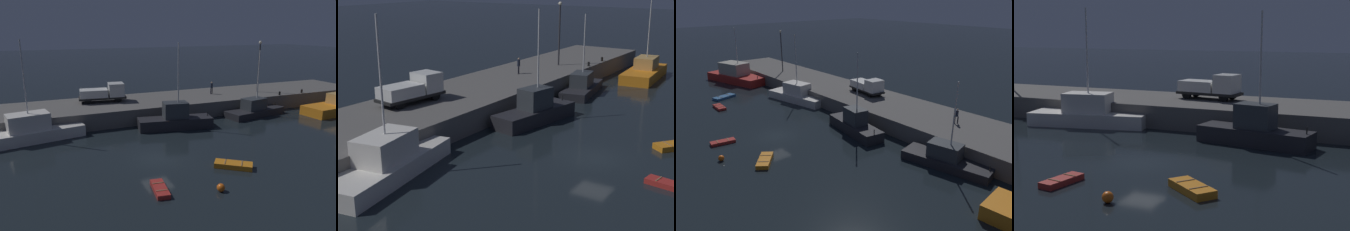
% 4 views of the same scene
% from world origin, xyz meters
% --- Properties ---
extents(ground_plane, '(320.00, 320.00, 0.00)m').
position_xyz_m(ground_plane, '(0.00, 0.00, 0.00)').
color(ground_plane, black).
extents(pier_quay, '(77.02, 9.43, 2.00)m').
position_xyz_m(pier_quay, '(0.00, 15.09, 1.00)').
color(pier_quay, '#5B5956').
rests_on(pier_quay, ground).
extents(fishing_trawler_red, '(8.83, 3.85, 9.75)m').
position_xyz_m(fishing_trawler_red, '(5.26, 7.89, 1.05)').
color(fishing_trawler_red, '#232328').
rests_on(fishing_trawler_red, ground).
extents(fishing_boat_blue, '(10.91, 5.22, 10.27)m').
position_xyz_m(fishing_boat_blue, '(-10.28, 9.69, 1.02)').
color(fishing_boat_blue, silver).
rests_on(fishing_boat_blue, ground).
extents(fishing_trawler_green, '(8.99, 4.27, 8.52)m').
position_xyz_m(fishing_trawler_green, '(17.28, 8.99, 0.81)').
color(fishing_trawler_green, '#232328').
rests_on(fishing_trawler_green, ground).
extents(rowboat_white_mid, '(3.20, 2.88, 0.47)m').
position_xyz_m(rowboat_white_mid, '(5.19, -4.21, 0.22)').
color(rowboat_white_mid, orange).
rests_on(rowboat_white_mid, ground).
extents(dinghy_red_small, '(1.30, 2.75, 0.38)m').
position_xyz_m(dinghy_red_small, '(-2.00, -5.68, 0.17)').
color(dinghy_red_small, '#B22823').
rests_on(dinghy_red_small, ground).
extents(mooring_buoy_mid, '(0.59, 0.59, 0.59)m').
position_xyz_m(mooring_buoy_mid, '(2.00, -7.40, 0.29)').
color(mooring_buoy_mid, orange).
rests_on(mooring_buoy_mid, ground).
extents(lamp_post_east, '(0.44, 0.44, 7.46)m').
position_xyz_m(lamp_post_east, '(21.47, 14.07, 6.39)').
color(lamp_post_east, '#38383D').
rests_on(lamp_post_east, pier_quay).
extents(utility_truck, '(6.16, 2.88, 2.37)m').
position_xyz_m(utility_truck, '(-1.13, 16.14, 3.18)').
color(utility_truck, black).
rests_on(utility_truck, pier_quay).
extents(dockworker, '(0.43, 0.43, 1.76)m').
position_xyz_m(dockworker, '(14.28, 15.24, 3.01)').
color(dockworker, black).
rests_on(dockworker, pier_quay).
extents(bollard_west, '(0.28, 0.28, 0.50)m').
position_xyz_m(bollard_west, '(22.84, 10.76, 2.26)').
color(bollard_west, black).
rests_on(bollard_west, pier_quay).
extents(bollard_central, '(0.28, 0.28, 0.51)m').
position_xyz_m(bollard_central, '(26.96, 10.79, 2.26)').
color(bollard_central, black).
rests_on(bollard_central, pier_quay).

